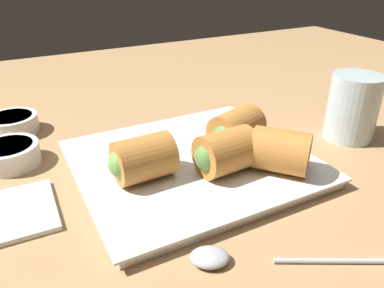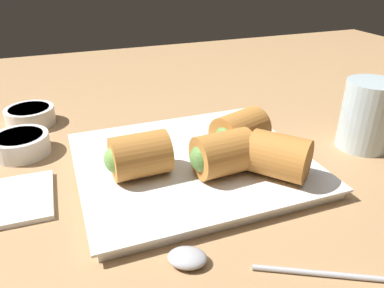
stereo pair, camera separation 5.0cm
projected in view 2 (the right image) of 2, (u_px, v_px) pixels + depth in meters
table_surface at (179, 182)px, 47.15cm from camera, size 180.00×140.00×2.00cm
serving_plate at (192, 163)px, 47.75cm from camera, size 28.41×25.71×1.50cm
roll_front_left at (220, 154)px, 43.06cm from camera, size 7.58×5.59×5.15cm
roll_front_right at (137, 156)px, 42.71cm from camera, size 7.47×5.30×5.15cm
roll_back_left at (238, 132)px, 48.37cm from camera, size 7.94×7.03×5.15cm
roll_back_right at (276, 155)px, 42.86cm from camera, size 8.14×8.30×5.15cm
dipping_bowl_near at (21, 144)px, 51.02cm from camera, size 7.58×7.58×2.75cm
dipping_bowl_far at (30, 115)px, 59.81cm from camera, size 7.58×7.58×2.75cm
spoon at (216, 261)px, 33.03cm from camera, size 18.74×11.04×1.24cm
napkin at (0, 202)px, 41.14cm from camera, size 11.48×9.85×0.60cm
drinking_glass at (367, 115)px, 51.43cm from camera, size 7.12×7.12×9.60cm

